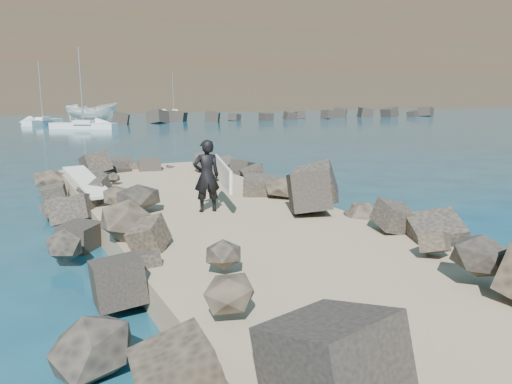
% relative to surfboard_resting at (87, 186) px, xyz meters
% --- Properties ---
extents(ground, '(800.00, 800.00, 0.00)m').
position_rel_surfboard_resting_xyz_m(ground, '(2.86, -4.17, -1.04)').
color(ground, '#0F384C').
rests_on(ground, ground).
extents(jetty, '(6.00, 26.00, 0.60)m').
position_rel_surfboard_resting_xyz_m(jetty, '(2.86, -6.17, -0.74)').
color(jetty, '#8C7759').
rests_on(jetty, ground).
extents(riprap_left, '(2.60, 22.00, 1.00)m').
position_rel_surfboard_resting_xyz_m(riprap_left, '(-0.04, -5.67, -0.54)').
color(riprap_left, black).
rests_on(riprap_left, ground).
extents(riprap_right, '(2.60, 22.00, 1.00)m').
position_rel_surfboard_resting_xyz_m(riprap_right, '(5.76, -5.67, -0.54)').
color(riprap_right, black).
rests_on(riprap_right, ground).
extents(breakwater_secondary, '(52.00, 4.00, 1.20)m').
position_rel_surfboard_resting_xyz_m(breakwater_secondary, '(37.86, 50.83, -0.44)').
color(breakwater_secondary, black).
rests_on(breakwater_secondary, ground).
extents(headland, '(360.00, 140.00, 32.00)m').
position_rel_surfboard_resting_xyz_m(headland, '(12.86, 155.83, 14.96)').
color(headland, '#2D4919').
rests_on(headland, ground).
extents(surfboard_resting, '(1.07, 2.64, 0.09)m').
position_rel_surfboard_resting_xyz_m(surfboard_resting, '(0.00, 0.00, 0.00)').
color(surfboard_resting, silver).
rests_on(surfboard_resting, riprap_left).
extents(boat_imported, '(7.01, 3.51, 2.59)m').
position_rel_surfboard_resting_xyz_m(boat_imported, '(8.92, 55.22, 0.25)').
color(boat_imported, silver).
rests_on(boat_imported, ground).
extents(surfer_with_board, '(1.12, 2.31, 1.90)m').
position_rel_surfboard_resting_xyz_m(surfer_with_board, '(2.65, -2.86, 0.51)').
color(surfer_with_board, black).
rests_on(surfer_with_board, jetty).
extents(sailboat_b, '(5.08, 5.96, 7.85)m').
position_rel_surfboard_resting_xyz_m(sailboat_b, '(2.56, 52.56, -0.69)').
color(sailboat_b, silver).
rests_on(sailboat_b, ground).
extents(sailboat_c, '(6.79, 5.62, 8.74)m').
position_rel_surfboard_resting_xyz_m(sailboat_c, '(5.88, 42.23, -0.70)').
color(sailboat_c, silver).
rests_on(sailboat_c, ground).
extents(sailboat_d, '(3.34, 6.51, 7.78)m').
position_rel_surfboard_resting_xyz_m(sailboat_d, '(26.95, 76.35, -0.69)').
color(sailboat_d, silver).
rests_on(sailboat_d, ground).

